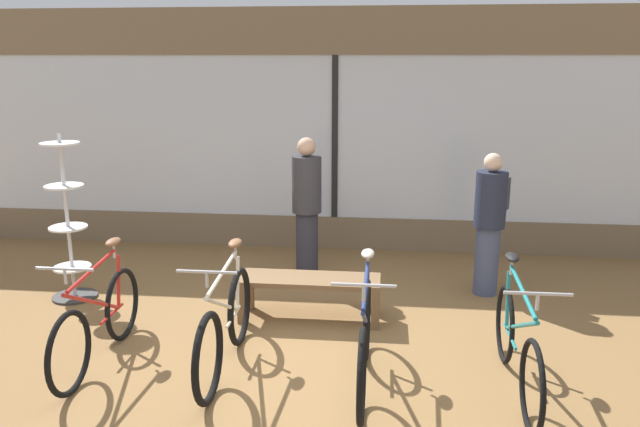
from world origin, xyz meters
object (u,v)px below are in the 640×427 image
accessory_rack (69,233)px  customer_by_window (307,207)px  bicycle_far_left (99,321)px  display_bench (310,285)px  bicycle_far_right (517,345)px  customer_near_rack (490,220)px  bicycle_left (226,326)px  bicycle_right (365,340)px

accessory_rack → customer_by_window: (2.47, 0.86, 0.15)m
bicycle_far_left → display_bench: size_ratio=1.19×
bicycle_far_right → display_bench: (-1.78, 1.21, -0.03)m
accessory_rack → display_bench: bearing=-6.1°
accessory_rack → customer_near_rack: (4.52, 0.64, 0.11)m
bicycle_left → customer_near_rack: bearing=39.7°
customer_by_window → bicycle_left: bearing=-99.9°
bicycle_far_right → customer_near_rack: bearing=87.8°
bicycle_far_left → customer_by_window: (1.51, 2.26, 0.51)m
bicycle_far_right → customer_near_rack: (0.08, 2.13, 0.47)m
bicycle_left → customer_by_window: 2.34m
bicycle_right → bicycle_far_left: bearing=176.5°
customer_by_window → customer_near_rack: bearing=-6.4°
bicycle_far_right → bicycle_right: bearing=-177.7°
bicycle_right → customer_by_window: customer_by_window is taller
bicycle_left → bicycle_right: (1.17, -0.15, 0.00)m
bicycle_far_right → accessory_rack: bearing=161.4°
customer_near_rack → customer_by_window: (-2.05, 0.23, 0.04)m
bicycle_far_left → display_bench: 2.02m
bicycle_right → accessory_rack: size_ratio=0.94×
bicycle_right → accessory_rack: accessory_rack is taller
bicycle_far_left → bicycle_left: size_ratio=0.97×
bicycle_left → customer_by_window: bearing=80.1°
customer_by_window → accessory_rack: bearing=-160.7°
bicycle_left → bicycle_far_right: bearing=-2.4°
display_bench → bicycle_right: bearing=-64.7°
accessory_rack → display_bench: size_ratio=1.29×
bicycle_right → customer_near_rack: 2.56m
bicycle_left → display_bench: (0.57, 1.11, -0.03)m
bicycle_right → customer_by_window: bearing=107.9°
bicycle_far_right → accessory_rack: (-4.43, 1.49, 0.35)m
bicycle_far_left → customer_by_window: bearing=56.4°
bicycle_far_right → accessory_rack: 4.69m
accessory_rack → customer_near_rack: accessory_rack is taller
bicycle_far_left → accessory_rack: bearing=124.6°
bicycle_left → customer_by_window: customer_by_window is taller
bicycle_left → display_bench: bicycle_left is taller
bicycle_far_left → display_bench: (1.68, 1.12, -0.02)m
bicycle_right → bicycle_left: bearing=172.8°
bicycle_far_right → customer_near_rack: size_ratio=1.10×
accessory_rack → customer_by_window: size_ratio=1.07×
bicycle_right → customer_near_rack: bearing=59.7°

